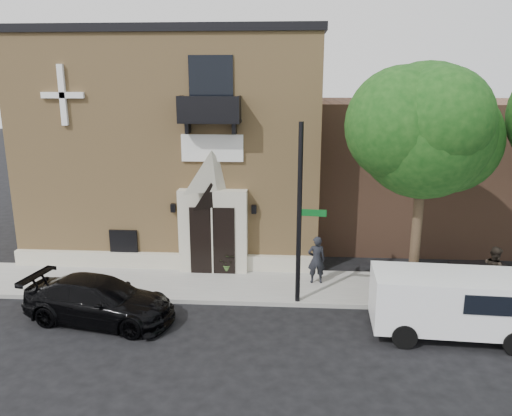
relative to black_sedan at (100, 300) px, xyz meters
The scene contains 13 objects.
ground 4.26m from the black_sedan, 18.75° to the left, with size 120.00×120.00×0.00m, color black.
sidewalk 5.77m from the black_sedan, 29.80° to the left, with size 42.00×3.00×0.15m, color gray.
church 10.15m from the black_sedan, 83.93° to the left, with size 12.20×11.01×9.30m.
neighbour_building 19.20m from the black_sedan, 32.94° to the left, with size 18.00×8.00×6.40m, color brown.
street_tree_left 11.39m from the black_sedan, ahead, with size 4.97×4.38×7.77m.
black_sedan is the anchor object (origin of this frame).
cargo_van 10.86m from the black_sedan, ahead, with size 4.79×2.21×1.91m.
street_sign 6.85m from the black_sedan, 14.20° to the left, with size 0.95×0.97×5.96m.
fire_hydrant 9.23m from the black_sedan, ahead, with size 0.46×0.36×0.80m.
dumpster 12.46m from the black_sedan, 10.04° to the left, with size 1.94×1.28×1.18m.
planter 5.31m from the black_sedan, 48.27° to the left, with size 0.67×0.58×0.74m, color #3C5E28.
pedestrian_near 7.57m from the black_sedan, 24.70° to the left, with size 0.64×0.42×1.77m, color black.
pedestrian_far 13.06m from the black_sedan, 10.65° to the left, with size 0.86×0.67×1.76m, color black.
Camera 1 is at (1.86, -15.30, 7.35)m, focal length 35.00 mm.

